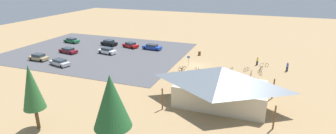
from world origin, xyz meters
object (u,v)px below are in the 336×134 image
bike_pavilion (221,84)px  car_red_far_end (130,45)px  bicycle_blue_yard_front (231,70)px  bicycle_silver_near_porch (192,77)px  visitor_at_bikes (257,61)px  bicycle_purple_yard_right (251,73)px  car_green_aisle_side (72,40)px  bicycle_teal_edge_south (261,69)px  car_tan_by_curb (39,57)px  bicycle_purple_yard_center (173,74)px  trash_bin (199,53)px  car_black_near_entry (109,43)px  bicycle_black_near_sign (182,68)px  car_white_end_stall (107,51)px  lot_sign (188,59)px  bicycle_red_trailside (198,70)px  car_blue_inner_stall (152,47)px  bicycle_orange_edge_north (260,72)px  bicycle_yellow_front_row (264,65)px  visitor_crossing_yard (287,67)px  pine_center (31,88)px  visitor_near_lot (254,81)px  bicycle_white_back_row (221,69)px  bicycle_green_lone_east (246,69)px  car_silver_back_corner (60,62)px

bike_pavilion → car_red_far_end: bearing=-41.1°
bike_pavilion → bicycle_blue_yard_front: 14.32m
bicycle_silver_near_porch → bicycle_blue_yard_front: bearing=-134.0°
visitor_at_bikes → bicycle_purple_yard_right: bearing=82.9°
bicycle_silver_near_porch → car_green_aisle_side: bearing=-20.5°
bicycle_teal_edge_south → car_tan_by_curb: bearing=11.9°
bicycle_purple_yard_center → car_tan_by_curb: 30.40m
bicycle_purple_yard_right → car_tan_by_curb: 44.23m
trash_bin → bicycle_purple_yard_right: size_ratio=0.56×
car_black_near_entry → bicycle_purple_yard_center: bearing=146.6°
bicycle_black_near_sign → car_white_end_stall: 20.39m
lot_sign → car_red_far_end: size_ratio=0.48×
bicycle_red_trailside → bicycle_purple_yard_center: bicycle_purple_yard_center is taller
bicycle_silver_near_porch → car_tan_by_curb: bearing=1.9°
bike_pavilion → car_blue_inner_stall: 31.23m
bicycle_blue_yard_front → car_white_end_stall: size_ratio=0.35×
bicycle_orange_edge_north → bicycle_blue_yard_front: (5.27, 0.41, -0.02)m
bicycle_teal_edge_south → bicycle_silver_near_porch: 14.08m
bicycle_purple_yard_right → car_white_end_stall: (32.61, -2.71, 0.41)m
bicycle_purple_yard_center → car_black_near_entry: car_black_near_entry is taller
bicycle_yellow_front_row → bicycle_red_trailside: bearing=31.4°
bicycle_yellow_front_row → visitor_crossing_yard: (-4.13, 1.24, 0.56)m
bicycle_yellow_front_row → car_red_far_end: (32.30, -4.09, 0.32)m
bicycle_teal_edge_south → car_white_end_stall: 34.20m
bike_pavilion → pine_center: 23.91m
bicycle_yellow_front_row → visitor_near_lot: 10.96m
bicycle_white_back_row → car_blue_inner_stall: car_blue_inner_stall is taller
lot_sign → bicycle_teal_edge_south: bearing=-171.9°
bicycle_yellow_front_row → bicycle_purple_yard_center: 19.13m
bicycle_teal_edge_south → car_red_far_end: 32.44m
bicycle_yellow_front_row → bicycle_green_lone_east: size_ratio=1.19×
bicycle_teal_edge_south → visitor_crossing_yard: bearing=-162.2°
bicycle_green_lone_east → bicycle_silver_near_porch: bearing=40.3°
bicycle_orange_edge_north → visitor_near_lot: (0.88, 6.21, 0.49)m
lot_sign → bicycle_purple_yard_right: 12.36m
bicycle_teal_edge_south → car_green_aisle_side: (49.18, -5.76, 0.30)m
lot_sign → bicycle_purple_yard_right: (-12.29, 0.76, -1.07)m
trash_bin → bicycle_red_trailside: bearing=101.8°
pine_center → visitor_at_bikes: pine_center is taller
car_white_end_stall → car_green_aisle_side: bearing=-21.1°
bike_pavilion → bicycle_red_trailside: 13.62m
car_tan_by_curb → bicycle_green_lone_east: bearing=-168.8°
car_white_end_stall → visitor_crossing_yard: size_ratio=2.51×
bicycle_blue_yard_front → car_red_far_end: size_ratio=0.35×
bicycle_purple_yard_right → bicycle_yellow_front_row: (-2.18, -5.49, 0.05)m
bicycle_green_lone_east → bicycle_purple_yard_center: bearing=30.9°
bicycle_silver_near_porch → car_black_near_entry: car_black_near_entry is taller
visitor_crossing_yard → car_silver_back_corner: bearing=15.8°
car_red_far_end → car_black_near_entry: (6.28, 0.09, 0.05)m
trash_bin → lot_sign: (0.32, 8.18, 0.96)m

